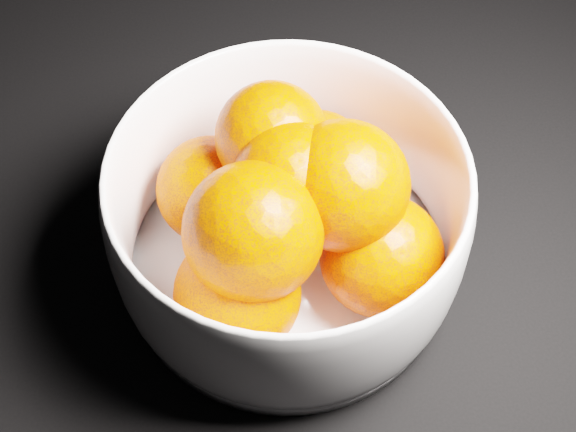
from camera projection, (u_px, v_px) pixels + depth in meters
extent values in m
cylinder|color=white|center=(288.00, 263.00, 0.57)|extent=(0.22, 0.22, 0.01)
sphere|color=#F84100|center=(317.00, 162.00, 0.57)|extent=(0.07, 0.07, 0.07)
sphere|color=#F84100|center=(211.00, 190.00, 0.55)|extent=(0.08, 0.08, 0.08)
sphere|color=#F84100|center=(238.00, 294.00, 0.50)|extent=(0.08, 0.08, 0.08)
sphere|color=#F84100|center=(381.00, 256.00, 0.52)|extent=(0.08, 0.08, 0.08)
sphere|color=#F84100|center=(272.00, 138.00, 0.52)|extent=(0.07, 0.07, 0.07)
sphere|color=#F84100|center=(253.00, 232.00, 0.48)|extent=(0.09, 0.09, 0.09)
sphere|color=#F84100|center=(344.00, 186.00, 0.50)|extent=(0.08, 0.08, 0.08)
sphere|color=#F84100|center=(292.00, 180.00, 0.50)|extent=(0.07, 0.07, 0.07)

